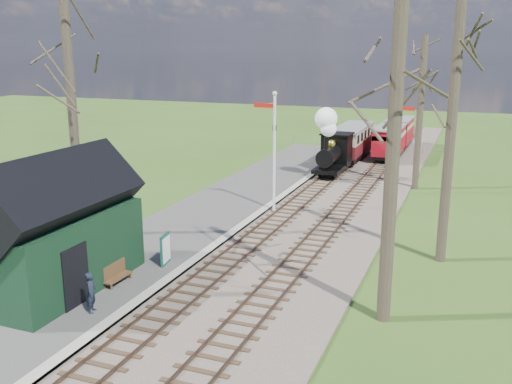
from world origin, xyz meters
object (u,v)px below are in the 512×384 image
at_px(station_shed, 56,230).
at_px(person, 91,292).
at_px(red_carriage_a, 389,142).
at_px(sign_board, 165,249).
at_px(semaphore_far, 394,137).
at_px(red_carriage_b, 399,132).
at_px(coach, 352,141).
at_px(locomotive, 332,146).
at_px(bench, 116,273).
at_px(semaphore_near, 273,143).

height_order(station_shed, person, station_shed).
height_order(red_carriage_a, sign_board, red_carriage_a).
bearing_deg(semaphore_far, person, -108.53).
relative_size(station_shed, semaphore_far, 1.10).
relative_size(red_carriage_b, sign_board, 4.03).
height_order(station_shed, coach, station_shed).
relative_size(locomotive, person, 3.43).
relative_size(coach, bench, 5.59).
xyz_separation_m(station_shed, bench, (1.57, 1.01, -1.73)).
bearing_deg(semaphore_near, red_carriage_b, 81.30).
bearing_deg(semaphore_near, semaphore_far, 49.40).
bearing_deg(locomotive, semaphore_near, -94.64).
bearing_deg(person, semaphore_near, -25.38).
xyz_separation_m(coach, red_carriage_b, (2.60, 6.61, -0.10)).
distance_m(locomotive, red_carriage_b, 12.96).
height_order(semaphore_near, coach, semaphore_near).
bearing_deg(semaphore_far, red_carriage_b, 96.32).
relative_size(sign_board, bench, 0.92).
bearing_deg(sign_board, red_carriage_b, 81.53).
height_order(bench, person, person).
distance_m(coach, red_carriage_b, 7.11).
bearing_deg(red_carriage_a, bench, -100.96).
distance_m(semaphore_far, red_carriage_a, 10.83).
distance_m(semaphore_far, sign_board, 16.29).
bearing_deg(red_carriage_a, red_carriage_b, 90.00).
distance_m(coach, red_carriage_a, 2.83).
height_order(semaphore_near, bench, semaphore_near).
relative_size(coach, person, 5.49).
xyz_separation_m(semaphore_far, red_carriage_b, (-1.77, 16.01, -1.93)).
bearing_deg(station_shed, locomotive, 78.64).
distance_m(semaphore_near, sign_board, 9.30).
bearing_deg(person, station_shed, 41.95).
distance_m(semaphore_near, coach, 15.56).
distance_m(semaphore_far, red_carriage_b, 16.22).
distance_m(semaphore_far, bench, 18.63).
relative_size(semaphore_near, red_carriage_b, 1.29).
bearing_deg(red_carriage_b, locomotive, -101.64).
xyz_separation_m(coach, sign_board, (-1.98, -24.17, -0.73)).
height_order(station_shed, sign_board, station_shed).
bearing_deg(locomotive, station_shed, -101.36).
relative_size(semaphore_far, red_carriage_a, 1.19).
relative_size(locomotive, red_carriage_a, 0.94).
height_order(semaphore_far, red_carriage_a, semaphore_far).
relative_size(semaphore_far, sign_board, 4.79).
xyz_separation_m(semaphore_near, red_carriage_b, (3.37, 22.01, -2.20)).
xyz_separation_m(bench, person, (0.66, -2.21, 0.32)).
xyz_separation_m(semaphore_far, coach, (-4.37, 9.40, -1.83)).
bearing_deg(sign_board, locomotive, 83.79).
bearing_deg(red_carriage_b, person, -97.54).
bearing_deg(red_carriage_a, locomotive, -110.00).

